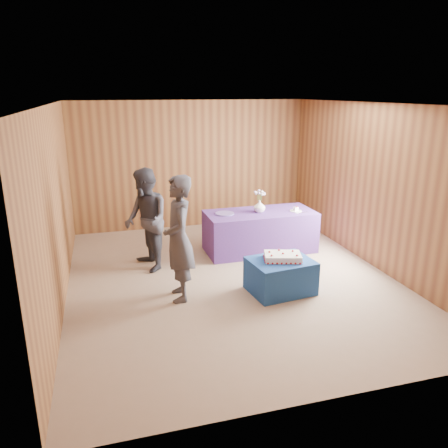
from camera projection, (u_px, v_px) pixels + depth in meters
name	position (u px, v px, depth m)	size (l,w,h in m)	color
ground	(231.00, 278.00, 6.98)	(6.00, 6.00, 0.00)	gray
room_shell	(232.00, 167.00, 6.46)	(5.04, 6.04, 2.72)	brown
cake_table	(280.00, 276.00, 6.47)	(0.90, 0.70, 0.50)	#1C479A
serving_table	(260.00, 231.00, 8.11)	(2.00, 0.90, 0.75)	#5B2F81
sheet_cake	(283.00, 257.00, 6.39)	(0.63, 0.51, 0.13)	white
vase	(259.00, 206.00, 7.95)	(0.21, 0.21, 0.22)	white
flower_spray	(260.00, 193.00, 7.88)	(0.21, 0.21, 0.16)	#2D692A
platter	(225.00, 214.00, 7.85)	(0.34, 0.34, 0.02)	#6552A5
plate	(296.00, 211.00, 8.04)	(0.22, 0.22, 0.01)	white
cake_slice	(296.00, 209.00, 8.03)	(0.09, 0.08, 0.09)	white
knife	(302.00, 213.00, 7.94)	(0.26, 0.02, 0.00)	silver
guest_left	(179.00, 239.00, 6.08)	(0.66, 0.43, 1.80)	#363640
guest_right	(146.00, 220.00, 7.13)	(0.83, 0.65, 1.71)	#33333D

